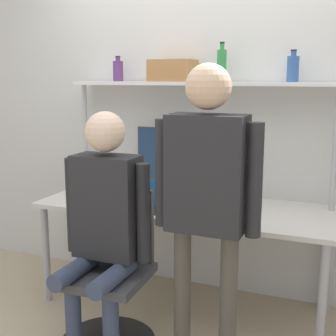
# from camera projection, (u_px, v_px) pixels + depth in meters

# --- Properties ---
(ground_plane) EXTENTS (12.00, 12.00, 0.00)m
(ground_plane) POSITION_uv_depth(u_px,v_px,m) (163.00, 332.00, 2.97)
(ground_plane) COLOR tan
(wall_back) EXTENTS (8.00, 0.06, 2.70)m
(wall_back) POSITION_uv_depth(u_px,v_px,m) (205.00, 110.00, 3.43)
(wall_back) COLOR silver
(wall_back) RESTS_ON ground_plane
(desk) EXTENTS (1.99, 0.74, 0.74)m
(desk) POSITION_uv_depth(u_px,v_px,m) (185.00, 214.00, 3.20)
(desk) COLOR beige
(desk) RESTS_ON ground_plane
(shelf_unit) EXTENTS (1.89, 0.24, 1.56)m
(shelf_unit) POSITION_uv_depth(u_px,v_px,m) (198.00, 112.00, 3.28)
(shelf_unit) COLOR white
(shelf_unit) RESTS_ON ground_plane
(monitor) EXTENTS (0.48, 0.21, 0.49)m
(monitor) POSITION_uv_depth(u_px,v_px,m) (168.00, 158.00, 3.43)
(monitor) COLOR #333338
(monitor) RESTS_ON desk
(laptop) EXTENTS (0.32, 0.21, 0.21)m
(laptop) POSITION_uv_depth(u_px,v_px,m) (143.00, 199.00, 3.11)
(laptop) COLOR #333338
(laptop) RESTS_ON desk
(cell_phone) EXTENTS (0.07, 0.15, 0.01)m
(cell_phone) POSITION_uv_depth(u_px,v_px,m) (174.00, 214.00, 2.94)
(cell_phone) COLOR #264C8C
(cell_phone) RESTS_ON desk
(office_chair) EXTENTS (0.56, 0.56, 0.94)m
(office_chair) POSITION_uv_depth(u_px,v_px,m) (110.00, 301.00, 2.76)
(office_chair) COLOR black
(office_chair) RESTS_ON ground_plane
(person_seated) EXTENTS (0.54, 0.47, 1.41)m
(person_seated) POSITION_uv_depth(u_px,v_px,m) (104.00, 214.00, 2.61)
(person_seated) COLOR #38425B
(person_seated) RESTS_ON ground_plane
(person_standing) EXTENTS (0.55, 0.22, 1.66)m
(person_standing) POSITION_uv_depth(u_px,v_px,m) (207.00, 186.00, 2.33)
(person_standing) COLOR #4C473D
(person_standing) RESTS_ON ground_plane
(bottle_blue) EXTENTS (0.08, 0.08, 0.20)m
(bottle_blue) POSITION_uv_depth(u_px,v_px,m) (293.00, 68.00, 2.99)
(bottle_blue) COLOR #335999
(bottle_blue) RESTS_ON shelf_unit
(bottle_purple) EXTENTS (0.08, 0.08, 0.18)m
(bottle_purple) POSITION_uv_depth(u_px,v_px,m) (118.00, 71.00, 3.46)
(bottle_purple) COLOR #593372
(bottle_purple) RESTS_ON shelf_unit
(bottle_green) EXTENTS (0.07, 0.07, 0.26)m
(bottle_green) POSITION_uv_depth(u_px,v_px,m) (222.00, 65.00, 3.16)
(bottle_green) COLOR #2D8C3F
(bottle_green) RESTS_ON shelf_unit
(storage_box) EXTENTS (0.31, 0.22, 0.15)m
(storage_box) POSITION_uv_depth(u_px,v_px,m) (173.00, 71.00, 3.30)
(storage_box) COLOR #B27A47
(storage_box) RESTS_ON shelf_unit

